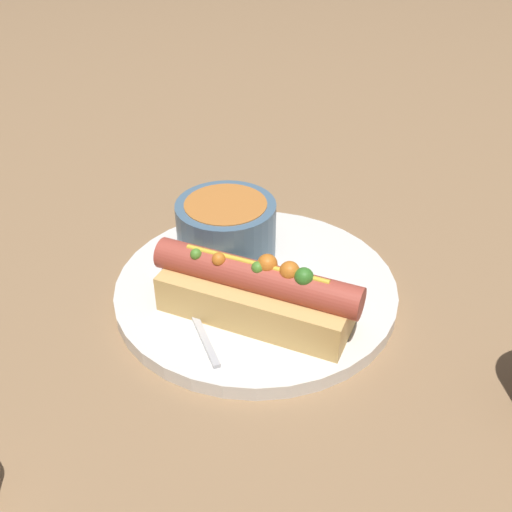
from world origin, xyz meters
TOP-DOWN VIEW (x-y plane):
  - ground_plane at (0.00, 0.00)m, footprint 4.00×4.00m
  - dinner_plate at (0.00, 0.00)m, footprint 0.27×0.27m
  - hot_dog at (-0.01, -0.05)m, footprint 0.17×0.14m
  - soup_bowl at (-0.02, 0.05)m, footprint 0.10×0.10m
  - spoon at (-0.07, 0.01)m, footprint 0.04×0.15m

SIDE VIEW (x-z plane):
  - ground_plane at x=0.00m, z-range 0.00..0.00m
  - dinner_plate at x=0.00m, z-range 0.00..0.01m
  - spoon at x=-0.07m, z-range 0.01..0.02m
  - hot_dog at x=-0.01m, z-range 0.01..0.07m
  - soup_bowl at x=-0.02m, z-range 0.02..0.08m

